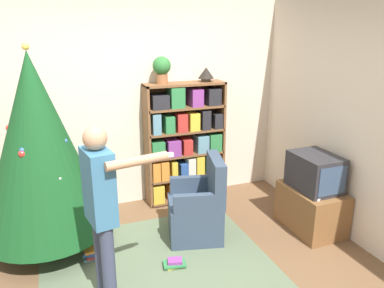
# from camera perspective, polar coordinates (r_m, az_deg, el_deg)

# --- Properties ---
(ground_plane) EXTENTS (14.00, 14.00, 0.00)m
(ground_plane) POSITION_cam_1_polar(r_m,az_deg,el_deg) (3.63, -2.76, -20.70)
(ground_plane) COLOR brown
(wall_back) EXTENTS (8.00, 0.10, 2.60)m
(wall_back) POSITION_cam_1_polar(r_m,az_deg,el_deg) (4.78, -10.13, 5.78)
(wall_back) COLOR beige
(wall_back) RESTS_ON ground_plane
(wall_right) EXTENTS (0.10, 8.00, 2.60)m
(wall_right) POSITION_cam_1_polar(r_m,az_deg,el_deg) (4.14, 25.85, 2.50)
(wall_right) COLOR beige
(wall_right) RESTS_ON ground_plane
(area_rug) EXTENTS (2.18, 1.82, 0.01)m
(area_rug) POSITION_cam_1_polar(r_m,az_deg,el_deg) (3.89, -5.27, -17.85)
(area_rug) COLOR #56664C
(area_rug) RESTS_ON ground_plane
(bookshelf) EXTENTS (1.04, 0.29, 1.58)m
(bookshelf) POSITION_cam_1_polar(r_m,az_deg,el_deg) (4.88, -1.12, 0.12)
(bookshelf) COLOR brown
(bookshelf) RESTS_ON ground_plane
(tv_stand) EXTENTS (0.50, 0.74, 0.50)m
(tv_stand) POSITION_cam_1_polar(r_m,az_deg,el_deg) (4.55, 17.69, -9.39)
(tv_stand) COLOR brown
(tv_stand) RESTS_ON ground_plane
(television) EXTENTS (0.42, 0.57, 0.40)m
(television) POSITION_cam_1_polar(r_m,az_deg,el_deg) (4.37, 18.25, -4.09)
(television) COLOR #28282D
(television) RESTS_ON tv_stand
(game_remote) EXTENTS (0.04, 0.12, 0.02)m
(game_remote) POSITION_cam_1_polar(r_m,az_deg,el_deg) (4.20, 18.25, -7.79)
(game_remote) COLOR white
(game_remote) RESTS_ON tv_stand
(christmas_tree) EXTENTS (1.27, 1.27, 2.11)m
(christmas_tree) POSITION_cam_1_polar(r_m,az_deg,el_deg) (3.96, -22.37, -0.27)
(christmas_tree) COLOR #4C3323
(christmas_tree) RESTS_ON ground_plane
(armchair) EXTENTS (0.69, 0.68, 0.92)m
(armchair) POSITION_cam_1_polar(r_m,az_deg,el_deg) (4.17, 1.00, -9.97)
(armchair) COLOR #334256
(armchair) RESTS_ON ground_plane
(standing_person) EXTENTS (0.68, 0.46, 1.56)m
(standing_person) POSITION_cam_1_polar(r_m,az_deg,el_deg) (3.02, -13.60, -9.12)
(standing_person) COLOR #38425B
(standing_person) RESTS_ON ground_plane
(potted_plant) EXTENTS (0.22, 0.22, 0.33)m
(potted_plant) POSITION_cam_1_polar(r_m,az_deg,el_deg) (4.60, -4.63, 11.46)
(potted_plant) COLOR #935B38
(potted_plant) RESTS_ON bookshelf
(table_lamp) EXTENTS (0.20, 0.20, 0.18)m
(table_lamp) POSITION_cam_1_polar(r_m,az_deg,el_deg) (4.81, 2.16, 10.69)
(table_lamp) COLOR #473828
(table_lamp) RESTS_ON bookshelf
(book_pile_near_tree) EXTENTS (0.20, 0.16, 0.11)m
(book_pile_near_tree) POSITION_cam_1_polar(r_m,az_deg,el_deg) (4.06, -14.84, -15.85)
(book_pile_near_tree) COLOR #5B899E
(book_pile_near_tree) RESTS_ON ground_plane
(book_pile_by_chair) EXTENTS (0.24, 0.17, 0.08)m
(book_pile_by_chair) POSITION_cam_1_polar(r_m,az_deg,el_deg) (3.84, -2.70, -17.68)
(book_pile_by_chair) COLOR gold
(book_pile_by_chair) RESTS_ON ground_plane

